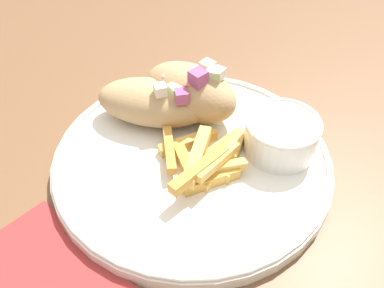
% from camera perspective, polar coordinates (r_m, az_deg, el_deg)
% --- Properties ---
extents(table, '(1.26, 1.26, 0.74)m').
position_cam_1_polar(table, '(0.55, 5.90, -8.31)').
color(table, brown).
rests_on(table, ground_plane).
extents(napkin, '(0.17, 0.12, 0.00)m').
position_cam_1_polar(napkin, '(0.43, -17.19, -15.61)').
color(napkin, maroon).
rests_on(napkin, table).
extents(plate, '(0.30, 0.30, 0.02)m').
position_cam_1_polar(plate, '(0.48, 0.00, -2.07)').
color(plate, white).
rests_on(plate, table).
extents(pita_sandwich_near, '(0.13, 0.14, 0.06)m').
position_cam_1_polar(pita_sandwich_near, '(0.51, -4.82, 5.35)').
color(pita_sandwich_near, tan).
rests_on(pita_sandwich_near, plate).
extents(pita_sandwich_far, '(0.13, 0.11, 0.07)m').
position_cam_1_polar(pita_sandwich_far, '(0.51, -0.18, 6.66)').
color(pita_sandwich_far, tan).
rests_on(pita_sandwich_far, plate).
extents(fries_pile, '(0.10, 0.12, 0.03)m').
position_cam_1_polar(fries_pile, '(0.46, 1.59, -2.03)').
color(fries_pile, '#E5B251').
rests_on(fries_pile, plate).
extents(sauce_ramekin, '(0.08, 0.08, 0.04)m').
position_cam_1_polar(sauce_ramekin, '(0.48, 11.30, 1.26)').
color(sauce_ramekin, white).
rests_on(sauce_ramekin, plate).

